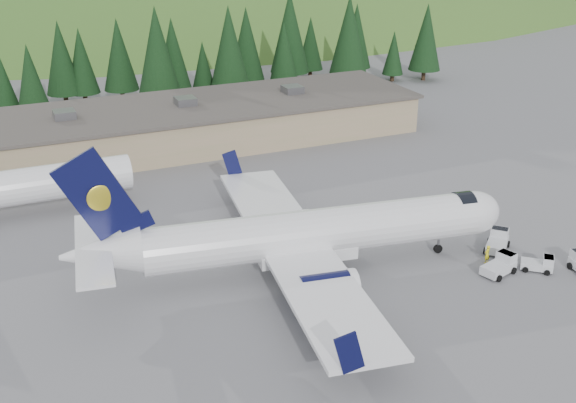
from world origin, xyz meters
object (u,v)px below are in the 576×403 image
(airliner, at_px, (304,235))
(terminal_building, at_px, (148,128))
(baggage_tug_a, at_px, (501,265))
(ramp_worker, at_px, (487,254))
(baggage_tug_d, at_px, (498,241))
(baggage_tug_b, at_px, (540,264))

(airliner, bearing_deg, terminal_building, 104.33)
(baggage_tug_a, bearing_deg, terminal_building, 96.74)
(ramp_worker, bearing_deg, airliner, -35.01)
(terminal_building, height_order, baggage_tug_d, terminal_building)
(baggage_tug_d, bearing_deg, airliner, 126.26)
(baggage_tug_a, relative_size, baggage_tug_b, 1.23)
(airliner, height_order, ramp_worker, airliner)
(airliner, xyz_separation_m, baggage_tug_a, (15.03, -7.19, -2.61))
(baggage_tug_a, relative_size, baggage_tug_d, 0.99)
(baggage_tug_b, height_order, terminal_building, terminal_building)
(baggage_tug_d, bearing_deg, baggage_tug_a, -169.10)
(baggage_tug_d, xyz_separation_m, ramp_worker, (-2.59, -1.75, 0.05))
(baggage_tug_a, relative_size, terminal_building, 0.05)
(ramp_worker, bearing_deg, terminal_building, -82.19)
(baggage_tug_a, xyz_separation_m, terminal_building, (-18.94, 45.02, 1.87))
(airliner, height_order, baggage_tug_a, airliner)
(terminal_building, bearing_deg, baggage_tug_b, -64.16)
(airliner, bearing_deg, baggage_tug_a, -17.12)
(baggage_tug_a, distance_m, baggage_tug_d, 4.64)
(baggage_tug_a, height_order, baggage_tug_b, baggage_tug_a)
(baggage_tug_b, relative_size, ramp_worker, 1.72)
(airliner, relative_size, baggage_tug_b, 13.39)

